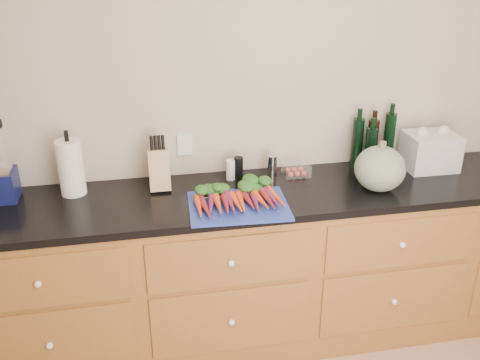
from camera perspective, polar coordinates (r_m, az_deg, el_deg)
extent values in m
cube|color=#C1B2A0|center=(3.06, 5.21, 7.88)|extent=(4.10, 0.05, 2.60)
cube|color=brown|center=(3.13, 6.25, -8.93)|extent=(3.60, 0.60, 0.90)
cube|color=brown|center=(2.67, -20.71, -10.17)|extent=(0.82, 0.01, 0.28)
sphere|color=white|center=(2.66, -20.76, -10.36)|extent=(0.03, 0.03, 0.03)
cube|color=brown|center=(2.88, -19.62, -16.11)|extent=(0.82, 0.01, 0.38)
sphere|color=white|center=(2.87, -19.66, -16.31)|extent=(0.03, 0.03, 0.03)
cube|color=brown|center=(2.65, -1.00, -8.70)|extent=(0.82, 0.01, 0.28)
sphere|color=white|center=(2.63, -0.94, -8.88)|extent=(0.03, 0.03, 0.03)
cube|color=brown|center=(2.86, -0.95, -14.76)|extent=(0.82, 0.01, 0.38)
sphere|color=white|center=(2.85, -0.89, -14.96)|extent=(0.03, 0.03, 0.03)
cube|color=brown|center=(2.91, 16.82, -6.48)|extent=(0.82, 0.01, 0.28)
sphere|color=white|center=(2.90, 16.96, -6.64)|extent=(0.03, 0.03, 0.03)
cube|color=brown|center=(3.11, 16.01, -12.20)|extent=(0.82, 0.01, 0.38)
sphere|color=white|center=(3.10, 16.14, -12.37)|extent=(0.03, 0.03, 0.03)
cube|color=black|center=(2.90, 6.67, -1.15)|extent=(3.64, 0.62, 0.04)
cube|color=#233798|center=(2.67, -0.17, -2.78)|extent=(0.51, 0.40, 0.01)
cone|color=#E2481A|center=(2.61, -4.38, -2.82)|extent=(0.04, 0.19, 0.04)
cone|color=maroon|center=(2.61, -3.71, -2.76)|extent=(0.04, 0.19, 0.04)
cone|color=#6F224A|center=(2.62, -3.04, -2.70)|extent=(0.04, 0.19, 0.04)
cone|color=#E2481A|center=(2.62, -2.37, -2.65)|extent=(0.04, 0.19, 0.04)
cone|color=maroon|center=(2.63, -1.71, -2.59)|extent=(0.04, 0.19, 0.04)
cone|color=#6F224A|center=(2.63, -1.04, -2.53)|extent=(0.04, 0.19, 0.04)
cone|color=#E2481A|center=(2.63, -0.38, -2.47)|extent=(0.04, 0.19, 0.04)
ellipsoid|color=#224115|center=(2.75, -2.84, -1.14)|extent=(0.19, 0.12, 0.06)
cone|color=#E2481A|center=(2.64, 0.19, -2.42)|extent=(0.04, 0.19, 0.04)
cone|color=maroon|center=(2.65, 0.85, -2.36)|extent=(0.04, 0.19, 0.04)
cone|color=#6F224A|center=(2.65, 1.50, -2.31)|extent=(0.04, 0.19, 0.04)
cone|color=#E2481A|center=(2.66, 2.15, -2.25)|extent=(0.04, 0.19, 0.04)
cone|color=maroon|center=(2.66, 2.80, -2.19)|extent=(0.04, 0.19, 0.04)
cone|color=#6F224A|center=(2.67, 3.45, -2.13)|extent=(0.04, 0.19, 0.04)
cone|color=#E2481A|center=(2.68, 4.09, -2.07)|extent=(0.04, 0.19, 0.04)
ellipsoid|color=#224115|center=(2.78, 1.49, -0.78)|extent=(0.19, 0.12, 0.06)
ellipsoid|color=slate|center=(2.90, 14.70, 1.18)|extent=(0.27, 0.27, 0.24)
cube|color=#0F1446|center=(2.98, -24.23, -0.54)|extent=(0.16, 0.16, 0.15)
cylinder|color=white|center=(2.88, -17.60, 1.26)|extent=(0.13, 0.13, 0.29)
cube|color=tan|center=(2.86, -8.62, 1.12)|extent=(0.11, 0.11, 0.22)
cylinder|color=white|center=(2.95, -1.01, 1.10)|extent=(0.05, 0.05, 0.11)
cylinder|color=black|center=(2.96, -0.17, 1.28)|extent=(0.05, 0.05, 0.13)
cylinder|color=silver|center=(3.00, 3.45, 1.51)|extent=(0.05, 0.05, 0.12)
cube|color=white|center=(3.03, 6.00, 1.15)|extent=(0.15, 0.12, 0.07)
cylinder|color=black|center=(3.16, 12.37, 3.86)|extent=(0.06, 0.06, 0.29)
cylinder|color=black|center=(3.21, 13.90, 3.85)|extent=(0.06, 0.06, 0.27)
cylinder|color=black|center=(3.24, 15.58, 4.20)|extent=(0.06, 0.06, 0.31)
cylinder|color=black|center=(3.14, 13.73, 3.21)|extent=(0.06, 0.06, 0.25)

